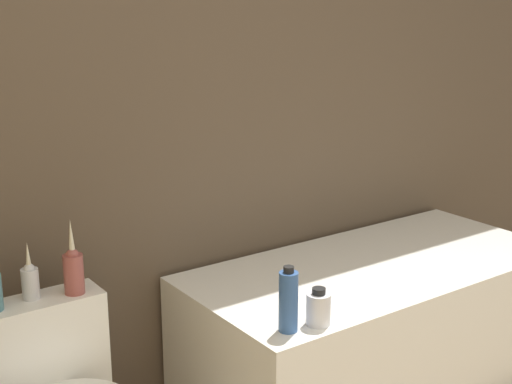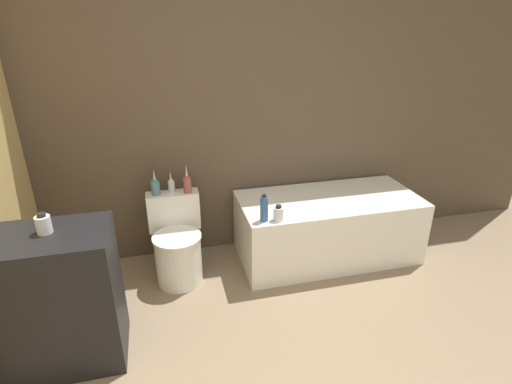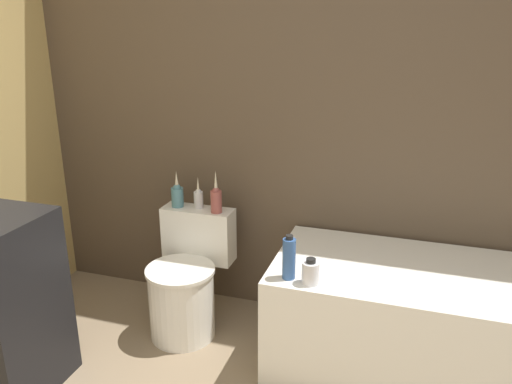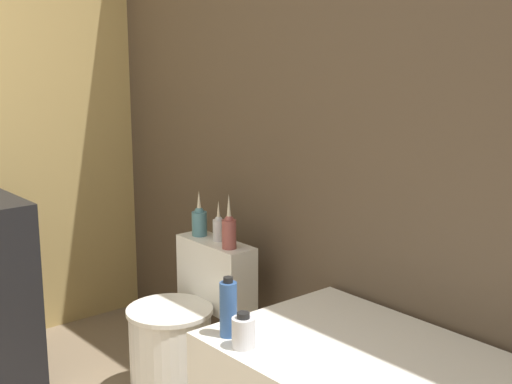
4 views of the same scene
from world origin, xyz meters
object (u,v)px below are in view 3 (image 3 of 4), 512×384
vase_silver (198,197)px  shampoo_bottle_tall (289,258)px  bathtub (429,323)px  vase_bronze (216,199)px  toilet (186,283)px  shampoo_bottle_short (311,272)px  vase_gold (177,195)px

vase_silver → shampoo_bottle_tall: (0.66, -0.46, -0.08)m
bathtub → vase_bronze: 1.30m
toilet → shampoo_bottle_short: (0.77, -0.27, 0.33)m
vase_silver → vase_bronze: size_ratio=0.76×
vase_gold → shampoo_bottle_tall: vase_gold is taller
shampoo_bottle_tall → shampoo_bottle_short: (0.11, -0.02, -0.05)m
vase_gold → shampoo_bottle_tall: 0.91m
bathtub → vase_gold: 1.53m
vase_silver → shampoo_bottle_tall: vase_silver is taller
toilet → shampoo_bottle_tall: (0.66, -0.25, 0.38)m
bathtub → vase_silver: size_ratio=8.35×
vase_silver → vase_bronze: bearing=-17.0°
vase_gold → shampoo_bottle_short: (0.90, -0.46, -0.13)m
bathtub → shampoo_bottle_short: (-0.55, -0.29, 0.34)m
bathtub → vase_bronze: bearing=172.7°
toilet → vase_gold: vase_gold is taller
shampoo_bottle_short → vase_bronze: bearing=145.4°
bathtub → shampoo_bottle_short: bearing=-152.3°
toilet → shampoo_bottle_tall: size_ratio=3.13×
vase_gold → vase_bronze: size_ratio=0.88×
vase_bronze → vase_gold: bearing=175.2°
toilet → vase_silver: bearing=90.0°
shampoo_bottle_tall → vase_bronze: bearing=141.7°
shampoo_bottle_tall → vase_gold: bearing=150.6°
toilet → vase_gold: size_ratio=3.16×
vase_gold → shampoo_bottle_short: vase_gold is taller
vase_silver → vase_bronze: 0.13m
toilet → bathtub: bearing=0.8°
shampoo_bottle_tall → bathtub: bearing=22.2°
bathtub → shampoo_bottle_tall: 0.81m
vase_gold → vase_bronze: 0.26m
bathtub → toilet: size_ratio=2.29×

